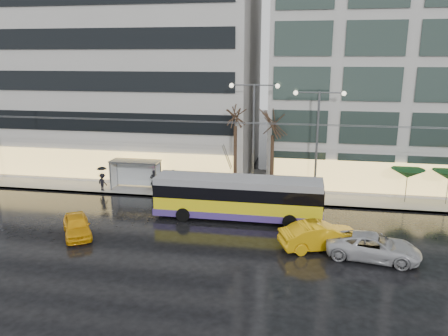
% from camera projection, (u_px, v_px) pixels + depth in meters
% --- Properties ---
extents(ground, '(140.00, 140.00, 0.00)m').
position_uv_depth(ground, '(199.00, 249.00, 26.21)').
color(ground, black).
rests_on(ground, ground).
extents(sidewalk, '(80.00, 10.00, 0.15)m').
position_uv_depth(sidewalk, '(256.00, 184.00, 39.19)').
color(sidewalk, gray).
rests_on(sidewalk, ground).
extents(kerb, '(80.00, 0.10, 0.15)m').
position_uv_depth(kerb, '(250.00, 202.00, 34.48)').
color(kerb, slate).
rests_on(kerb, ground).
extents(building_left, '(34.00, 14.00, 22.00)m').
position_uv_depth(building_left, '(87.00, 57.00, 44.26)').
color(building_left, '#AEABA7').
rests_on(building_left, sidewalk).
extents(trolleybus, '(11.79, 4.61, 5.46)m').
position_uv_depth(trolleybus, '(238.00, 199.00, 30.77)').
color(trolleybus, yellow).
rests_on(trolleybus, ground).
extents(catenary, '(42.24, 5.12, 7.00)m').
position_uv_depth(catenary, '(236.00, 153.00, 32.54)').
color(catenary, '#595B60').
rests_on(catenary, ground).
extents(bus_shelter, '(4.20, 1.60, 2.51)m').
position_uv_depth(bus_shelter, '(132.00, 168.00, 37.34)').
color(bus_shelter, '#595B60').
rests_on(bus_shelter, sidewalk).
extents(street_lamp_near, '(3.96, 0.36, 9.03)m').
position_uv_depth(street_lamp_near, '(254.00, 124.00, 34.66)').
color(street_lamp_near, '#595B60').
rests_on(street_lamp_near, sidewalk).
extents(street_lamp_far, '(3.96, 0.36, 8.53)m').
position_uv_depth(street_lamp_far, '(318.00, 129.00, 33.88)').
color(street_lamp_far, '#595B60').
rests_on(street_lamp_far, sidewalk).
extents(tree_a, '(3.20, 3.20, 8.40)m').
position_uv_depth(tree_a, '(235.00, 110.00, 34.84)').
color(tree_a, black).
rests_on(tree_a, sidewalk).
extents(tree_b, '(3.20, 3.20, 7.70)m').
position_uv_depth(tree_b, '(273.00, 119.00, 34.69)').
color(tree_b, black).
rests_on(tree_b, sidewalk).
extents(parasol_a, '(2.50, 2.50, 2.65)m').
position_uv_depth(parasol_a, '(408.00, 173.00, 33.69)').
color(parasol_a, '#595B60').
rests_on(parasol_a, sidewalk).
extents(taxi_a, '(3.48, 4.21, 1.35)m').
position_uv_depth(taxi_a, '(77.00, 226.00, 28.04)').
color(taxi_a, '#EBA30C').
rests_on(taxi_a, ground).
extents(taxi_b, '(5.21, 3.32, 1.62)m').
position_uv_depth(taxi_b, '(321.00, 236.00, 26.11)').
color(taxi_b, '#E9A50C').
rests_on(taxi_b, ground).
extents(sedan_silver, '(5.50, 3.15, 1.45)m').
position_uv_depth(sedan_silver, '(373.00, 247.00, 24.86)').
color(sedan_silver, '#ADADB2').
rests_on(sedan_silver, ground).
extents(pedestrian_a, '(1.20, 1.22, 2.19)m').
position_uv_depth(pedestrian_a, '(154.00, 174.00, 36.69)').
color(pedestrian_a, black).
rests_on(pedestrian_a, sidewalk).
extents(pedestrian_b, '(0.99, 0.98, 1.61)m').
position_uv_depth(pedestrian_b, '(173.00, 179.00, 37.72)').
color(pedestrian_b, black).
rests_on(pedestrian_b, sidewalk).
extents(pedestrian_c, '(1.11, 1.09, 2.11)m').
position_uv_depth(pedestrian_c, '(102.00, 178.00, 36.83)').
color(pedestrian_c, black).
rests_on(pedestrian_c, sidewalk).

